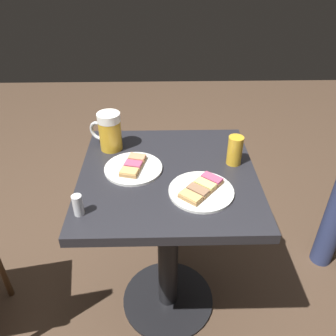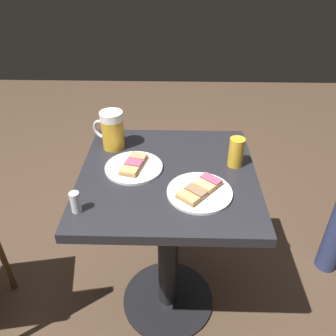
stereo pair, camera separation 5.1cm
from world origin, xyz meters
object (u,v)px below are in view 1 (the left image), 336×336
Objects in this scene: plate_far at (133,167)px; salt_shaker at (78,205)px; beer_mug at (109,131)px; plate_near at (201,190)px; beer_glass_small at (235,150)px.

salt_shaker is (-0.24, 0.15, 0.03)m from plate_far.
beer_mug is at bearing 33.04° from plate_far.
beer_mug is 2.17× the size of salt_shaker.
beer_glass_small reaches higher than plate_near.
beer_glass_small reaches higher than salt_shaker.
salt_shaker is at bearing 147.20° from plate_far.
salt_shaker is at bearing 104.04° from plate_near.
plate_near and plate_far have the same top height.
plate_near is at bearing -131.25° from beer_mug.
beer_glass_small is (0.18, -0.14, 0.05)m from plate_near.
salt_shaker is at bearing 117.21° from beer_glass_small.
beer_mug is at bearing -7.72° from salt_shaker.
plate_far is 0.38m from beer_glass_small.
plate_near is 3.08× the size of salt_shaker.
salt_shaker is at bearing 172.28° from beer_mug.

